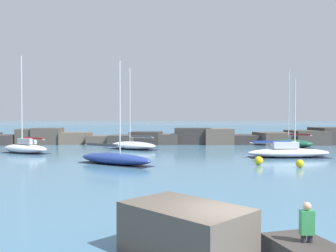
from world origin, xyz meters
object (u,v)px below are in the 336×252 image
Objects in this scene: sailboat_moored_4 at (290,143)px; sailboat_moored_6 at (131,145)px; person_on_rocks at (305,230)px; mooring_buoy_far_side at (257,160)px; sailboat_moored_3 at (113,158)px; sailboat_moored_2 at (23,148)px; sailboat_moored_1 at (286,152)px; mooring_buoy_orange_near at (298,163)px.

sailboat_moored_4 is 20.31m from sailboat_moored_6.
mooring_buoy_far_side is at bearing 79.73° from person_on_rocks.
sailboat_moored_3 is 0.86× the size of sailboat_moored_6.
sailboat_moored_3 is 11.98m from mooring_buoy_far_side.
person_on_rocks is (19.27, -30.60, 0.32)m from sailboat_moored_2.
sailboat_moored_4 is (31.44, 7.39, -0.06)m from sailboat_moored_2.
person_on_rocks is at bearing -68.84° from sailboat_moored_3.
sailboat_moored_6 is (-20.15, -2.55, -0.06)m from sailboat_moored_4.
sailboat_moored_1 is at bearing 52.55° from mooring_buoy_far_side.
sailboat_moored_6 is 11.00× the size of mooring_buoy_far_side.
sailboat_moored_1 is 27.58m from sailboat_moored_2.
person_on_rocks is at bearing -77.31° from sailboat_moored_6.
mooring_buoy_orange_near is at bearing -47.91° from sailboat_moored_6.
sailboat_moored_6 is at bearing 132.09° from mooring_buoy_orange_near.
mooring_buoy_far_side is (-4.20, -5.48, -0.19)m from sailboat_moored_1.
sailboat_moored_2 reaches higher than sailboat_moored_6.
sailboat_moored_4 is at bearing 72.24° from person_on_rocks.
sailboat_moored_4 is 11.04× the size of mooring_buoy_far_side.
sailboat_moored_2 is 1.06× the size of sailboat_moored_4.
mooring_buoy_orange_near is 3.28m from mooring_buoy_far_side.
sailboat_moored_2 is 25.01m from mooring_buoy_far_side.
sailboat_moored_2 reaches higher than mooring_buoy_orange_near.
sailboat_moored_4 is at bearing 7.20° from sailboat_moored_6.
sailboat_moored_4 reaches higher than mooring_buoy_far_side.
sailboat_moored_1 is 17.01m from sailboat_moored_3.
person_on_rocks is at bearing -107.76° from sailboat_moored_4.
mooring_buoy_orange_near is at bearing 71.04° from person_on_rocks.
sailboat_moored_4 is 5.88× the size of person_on_rocks.
mooring_buoy_orange_near is (-1.37, -7.13, -0.23)m from sailboat_moored_1.
sailboat_moored_3 is 5.04× the size of person_on_rocks.
person_on_rocks is (-3.79, -20.93, 0.60)m from mooring_buoy_far_side.
sailboat_moored_6 is at bearing 89.19° from sailboat_moored_3.
sailboat_moored_6 is at bearing 150.51° from sailboat_moored_1.
sailboat_moored_1 is 0.82× the size of sailboat_moored_6.
sailboat_moored_2 is 1.06× the size of sailboat_moored_6.
sailboat_moored_6 reaches higher than mooring_buoy_orange_near.
mooring_buoy_orange_near is (14.61, -16.17, -0.20)m from sailboat_moored_6.
sailboat_moored_2 reaches higher than mooring_buoy_far_side.
sailboat_moored_2 is (-27.26, 4.19, 0.09)m from sailboat_moored_1.
sailboat_moored_6 is at bearing 129.05° from mooring_buoy_far_side.
sailboat_moored_2 is 12.28m from sailboat_moored_6.
mooring_buoy_far_side is 0.53× the size of person_on_rocks.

